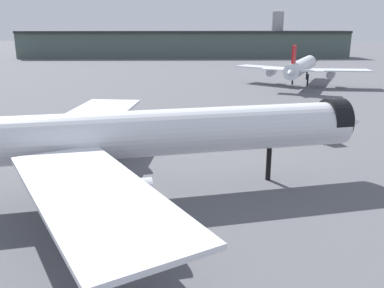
# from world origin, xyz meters

# --- Properties ---
(ground) EXTENTS (900.00, 900.00, 0.00)m
(ground) POSITION_xyz_m (0.00, 0.00, 0.00)
(ground) COLOR #56565B
(airliner_near_gate) EXTENTS (55.00, 49.13, 14.62)m
(airliner_near_gate) POSITION_xyz_m (-0.12, 0.67, 6.43)
(airliner_near_gate) COLOR silver
(airliner_near_gate) RESTS_ON ground
(airliner_far_taxiway) EXTENTS (39.39, 44.22, 12.68)m
(airliner_far_taxiway) POSITION_xyz_m (31.94, 90.85, 5.59)
(airliner_far_taxiway) COLOR silver
(airliner_far_taxiway) RESTS_ON ground
(terminal_building) EXTENTS (187.72, 45.01, 25.50)m
(terminal_building) POSITION_xyz_m (-17.03, 200.38, 7.64)
(terminal_building) COLOR #475651
(terminal_building) RESTS_ON ground
(service_truck_front) EXTENTS (3.93, 5.94, 3.00)m
(service_truck_front) POSITION_xyz_m (24.84, 25.63, 1.59)
(service_truck_front) COLOR black
(service_truck_front) RESTS_ON ground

